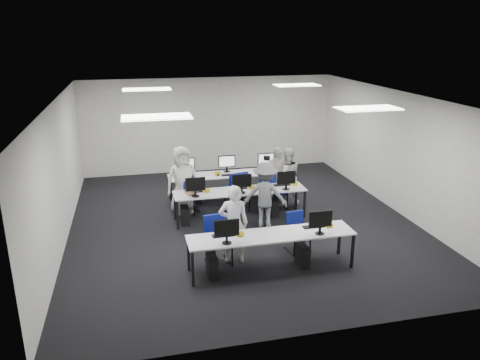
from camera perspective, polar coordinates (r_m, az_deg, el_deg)
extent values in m
plane|color=black|center=(11.33, 0.24, -5.09)|extent=(9.00, 9.00, 0.00)
plane|color=white|center=(10.53, 0.26, 10.12)|extent=(9.00, 9.00, 0.00)
cube|color=beige|center=(15.13, -3.74, 6.72)|extent=(8.00, 0.02, 3.00)
cube|color=beige|center=(6.81, 9.16, -7.83)|extent=(8.00, 0.02, 3.00)
cube|color=beige|center=(10.68, -21.12, 0.76)|extent=(0.02, 9.00, 3.00)
cube|color=beige|center=(12.36, 18.63, 3.26)|extent=(0.02, 9.00, 3.00)
cube|color=white|center=(8.28, -10.13, 7.59)|extent=(1.20, 0.60, 0.02)
cube|color=white|center=(9.38, 15.31, 8.43)|extent=(1.20, 0.60, 0.02)
cube|color=white|center=(12.24, -11.30, 10.80)|extent=(1.20, 0.60, 0.02)
cube|color=white|center=(13.01, 6.93, 11.42)|extent=(1.20, 0.60, 0.02)
cube|color=silver|center=(8.93, 3.85, -6.72)|extent=(3.20, 0.70, 0.03)
cube|color=black|center=(8.54, -5.79, -10.74)|extent=(0.05, 0.05, 0.70)
cube|color=black|center=(9.06, -6.30, -8.95)|extent=(0.05, 0.05, 0.70)
cube|color=black|center=(9.37, 13.55, -8.42)|extent=(0.05, 0.05, 0.70)
cube|color=black|center=(9.86, 12.01, -6.95)|extent=(0.05, 0.05, 0.70)
cube|color=silver|center=(11.26, 0.01, -1.35)|extent=(3.20, 0.70, 0.03)
cube|color=black|center=(10.88, -7.62, -4.28)|extent=(0.05, 0.05, 0.70)
cube|color=black|center=(11.43, -7.93, -3.16)|extent=(0.05, 0.05, 0.70)
cube|color=black|center=(11.55, 7.87, -2.94)|extent=(0.05, 0.05, 0.70)
cube|color=black|center=(12.07, 6.87, -1.96)|extent=(0.05, 0.05, 0.70)
cube|color=silver|center=(12.56, -1.45, 0.71)|extent=(3.20, 0.70, 0.03)
cube|color=black|center=(12.18, -8.30, -1.84)|extent=(0.05, 0.05, 0.70)
cube|color=black|center=(12.75, -8.55, -0.95)|extent=(0.05, 0.05, 0.70)
cube|color=black|center=(12.78, 5.66, -0.78)|extent=(0.05, 0.05, 0.70)
cube|color=black|center=(13.32, 4.84, 0.03)|extent=(0.05, 0.05, 0.70)
cube|color=#0E25B8|center=(8.43, -1.64, -5.87)|extent=(0.46, 0.04, 0.32)
cube|color=black|center=(8.84, -2.05, -6.76)|extent=(0.42, 0.14, 0.02)
ellipsoid|color=black|center=(8.89, -0.14, -6.54)|extent=(0.07, 0.10, 0.04)
cube|color=black|center=(8.91, -3.43, -10.38)|extent=(0.18, 0.40, 0.42)
cube|color=white|center=(8.94, 9.77, -4.72)|extent=(0.46, 0.04, 0.32)
cube|color=black|center=(9.32, 8.93, -5.63)|extent=(0.42, 0.14, 0.02)
ellipsoid|color=black|center=(9.43, 10.63, -5.39)|extent=(0.07, 0.10, 0.04)
cube|color=black|center=(9.34, 7.65, -9.11)|extent=(0.18, 0.40, 0.42)
cube|color=white|center=(10.80, -5.46, -0.51)|extent=(0.46, 0.04, 0.32)
cube|color=black|center=(11.19, -5.65, -1.41)|extent=(0.42, 0.14, 0.02)
ellipsoid|color=black|center=(11.23, -4.13, -1.26)|extent=(0.07, 0.10, 0.04)
cube|color=black|center=(11.22, -6.73, -4.29)|extent=(0.18, 0.40, 0.42)
cube|color=white|center=(10.99, 0.22, -0.10)|extent=(0.46, 0.04, 0.32)
cube|color=black|center=(11.38, -0.15, -1.00)|extent=(0.42, 0.14, 0.02)
ellipsoid|color=black|center=(11.44, 1.31, -0.85)|extent=(0.07, 0.10, 0.04)
cube|color=black|center=(11.38, -1.22, -3.84)|extent=(0.18, 0.40, 0.42)
cube|color=white|center=(11.28, 5.66, 0.29)|extent=(0.46, 0.04, 0.32)
cube|color=black|center=(11.66, 5.12, -0.59)|extent=(0.42, 0.14, 0.02)
ellipsoid|color=black|center=(11.75, 6.51, -0.45)|extent=(0.07, 0.10, 0.04)
cube|color=black|center=(11.64, 4.09, -3.38)|extent=(0.18, 0.40, 0.42)
cube|color=white|center=(12.47, -6.59, 1.98)|extent=(0.46, 0.04, 0.32)
cube|color=black|center=(12.25, -6.36, 0.28)|extent=(0.42, 0.14, 0.02)
ellipsoid|color=black|center=(12.22, -7.76, 0.22)|extent=(0.07, 0.10, 0.04)
cube|color=black|center=(12.58, -5.23, -1.75)|extent=(0.18, 0.40, 0.42)
cube|color=white|center=(12.64, -1.63, 2.31)|extent=(0.46, 0.04, 0.32)
cube|color=black|center=(12.42, -1.32, 0.64)|extent=(0.42, 0.14, 0.02)
ellipsoid|color=black|center=(12.36, -2.68, 0.58)|extent=(0.07, 0.10, 0.04)
cube|color=black|center=(12.76, -0.33, -1.38)|extent=(0.18, 0.40, 0.42)
cube|color=white|center=(12.89, 3.17, 2.60)|extent=(0.46, 0.04, 0.32)
cube|color=black|center=(12.68, 3.55, 0.97)|extent=(0.42, 0.14, 0.02)
ellipsoid|color=black|center=(12.59, 2.24, 0.92)|extent=(0.07, 0.10, 0.04)
cube|color=black|center=(13.04, 4.39, -1.01)|extent=(0.18, 0.40, 0.42)
cube|color=navy|center=(9.24, -2.71, -7.35)|extent=(0.52, 0.50, 0.06)
cube|color=navy|center=(9.31, -3.14, -5.28)|extent=(0.45, 0.11, 0.38)
cube|color=navy|center=(9.80, 7.09, -6.35)|extent=(0.45, 0.44, 0.06)
cube|color=navy|center=(9.86, 6.65, -4.68)|extent=(0.39, 0.10, 0.33)
cube|color=navy|center=(11.75, -6.69, -1.77)|extent=(0.53, 0.52, 0.06)
cube|color=navy|center=(11.87, -6.71, -0.15)|extent=(0.45, 0.12, 0.39)
cube|color=navy|center=(11.92, -0.07, -1.51)|extent=(0.46, 0.44, 0.06)
cube|color=navy|center=(12.02, -0.33, -0.03)|extent=(0.43, 0.07, 0.36)
cube|color=navy|center=(12.17, 4.99, -1.41)|extent=(0.50, 0.49, 0.05)
cube|color=navy|center=(12.27, 5.04, -0.10)|extent=(0.37, 0.17, 0.32)
cube|color=navy|center=(11.90, -6.33, -1.72)|extent=(0.55, 0.53, 0.06)
cube|color=navy|center=(11.64, -5.95, -0.82)|extent=(0.41, 0.18, 0.35)
cube|color=navy|center=(12.15, -0.46, -0.97)|extent=(0.56, 0.54, 0.06)
cube|color=navy|center=(11.87, -0.02, 0.00)|extent=(0.45, 0.15, 0.39)
cube|color=navy|center=(12.29, 3.37, -0.91)|extent=(0.55, 0.54, 0.06)
cube|color=navy|center=(12.01, 3.38, -0.02)|extent=(0.43, 0.17, 0.37)
ellipsoid|color=tan|center=(10.94, -5.94, -1.24)|extent=(0.36, 0.28, 0.25)
imported|color=beige|center=(9.17, -0.78, -5.39)|extent=(0.63, 0.46, 1.60)
imported|color=beige|center=(12.27, 5.72, 0.44)|extent=(0.77, 0.61, 1.53)
imported|color=beige|center=(11.70, -7.02, -0.01)|extent=(0.92, 0.68, 1.71)
imported|color=beige|center=(12.19, 4.48, 0.44)|extent=(0.97, 0.56, 1.56)
imported|color=slate|center=(10.80, 3.11, -1.85)|extent=(1.16, 0.93, 1.57)
cube|color=black|center=(10.72, 3.30, 2.68)|extent=(0.20, 0.22, 0.10)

